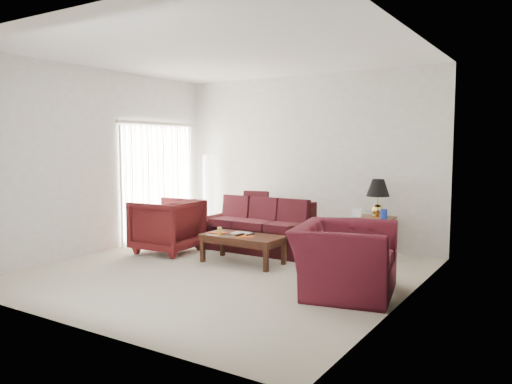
# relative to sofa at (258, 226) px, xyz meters

# --- Properties ---
(floor) EXTENTS (5.00, 5.00, 0.00)m
(floor) POSITION_rel_sofa_xyz_m (0.33, -1.43, -0.42)
(floor) COLOR beige
(floor) RESTS_ON ground
(blinds) EXTENTS (0.10, 2.00, 2.16)m
(blinds) POSITION_rel_sofa_xyz_m (-2.09, -0.13, 0.66)
(blinds) COLOR silver
(blinds) RESTS_ON ground
(sofa) EXTENTS (2.10, 1.06, 0.83)m
(sofa) POSITION_rel_sofa_xyz_m (0.00, 0.00, 0.00)
(sofa) COLOR black
(sofa) RESTS_ON ground
(throw_pillow) EXTENTS (0.50, 0.34, 0.47)m
(throw_pillow) POSITION_rel_sofa_xyz_m (-0.50, 0.70, 0.28)
(throw_pillow) COLOR black
(throw_pillow) RESTS_ON sofa
(end_table) EXTENTS (0.59, 0.59, 0.62)m
(end_table) POSITION_rel_sofa_xyz_m (1.77, 0.64, -0.10)
(end_table) COLOR #482918
(end_table) RESTS_ON ground
(table_lamp) EXTENTS (0.42, 0.42, 0.61)m
(table_lamp) POSITION_rel_sofa_xyz_m (1.81, 0.68, 0.51)
(table_lamp) COLOR gold
(table_lamp) RESTS_ON end_table
(clock) EXTENTS (0.15, 0.06, 0.14)m
(clock) POSITION_rel_sofa_xyz_m (1.53, 0.51, 0.28)
(clock) COLOR silver
(clock) RESTS_ON end_table
(blue_canister) EXTENTS (0.11, 0.11, 0.17)m
(blue_canister) POSITION_rel_sofa_xyz_m (1.99, 0.43, 0.29)
(blue_canister) COLOR #192EA4
(blue_canister) RESTS_ON end_table
(picture_frame) EXTENTS (0.19, 0.21, 0.06)m
(picture_frame) POSITION_rel_sofa_xyz_m (1.63, 0.79, 0.29)
(picture_frame) COLOR silver
(picture_frame) RESTS_ON end_table
(floor_lamp) EXTENTS (0.28, 0.28, 1.59)m
(floor_lamp) POSITION_rel_sofa_xyz_m (-1.62, 0.75, 0.38)
(floor_lamp) COLOR white
(floor_lamp) RESTS_ON ground
(armchair_left) EXTENTS (1.03, 1.01, 0.88)m
(armchair_left) POSITION_rel_sofa_xyz_m (-1.21, -0.89, 0.03)
(armchair_left) COLOR #481012
(armchair_left) RESTS_ON ground
(armchair_right) EXTENTS (1.34, 1.47, 0.82)m
(armchair_right) POSITION_rel_sofa_xyz_m (2.14, -1.49, -0.00)
(armchair_right) COLOR #410F19
(armchair_right) RESTS_ON ground
(coffee_table) EXTENTS (1.24, 0.65, 0.43)m
(coffee_table) POSITION_rel_sofa_xyz_m (0.28, -0.88, -0.20)
(coffee_table) COLOR black
(coffee_table) RESTS_ON ground
(magazine_red) EXTENTS (0.28, 0.23, 0.01)m
(magazine_red) POSITION_rel_sofa_xyz_m (-0.13, -0.94, 0.02)
(magazine_red) COLOR #C43B13
(magazine_red) RESTS_ON coffee_table
(magazine_white) EXTENTS (0.27, 0.21, 0.01)m
(magazine_white) POSITION_rel_sofa_xyz_m (0.18, -0.78, 0.02)
(magazine_white) COLOR white
(magazine_white) RESTS_ON coffee_table
(magazine_orange) EXTENTS (0.31, 0.31, 0.01)m
(magazine_orange) POSITION_rel_sofa_xyz_m (0.36, -0.97, 0.02)
(magazine_orange) COLOR orange
(magazine_orange) RESTS_ON coffee_table
(remote_a) EXTENTS (0.05, 0.18, 0.02)m
(remote_a) POSITION_rel_sofa_xyz_m (0.30, -0.99, 0.04)
(remote_a) COLOR black
(remote_a) RESTS_ON coffee_table
(remote_b) EXTENTS (0.07, 0.16, 0.02)m
(remote_b) POSITION_rel_sofa_xyz_m (0.42, -0.89, 0.04)
(remote_b) COLOR black
(remote_b) RESTS_ON coffee_table
(yellow_glass) EXTENTS (0.08, 0.08, 0.12)m
(yellow_glass) POSITION_rel_sofa_xyz_m (-0.02, -1.05, 0.07)
(yellow_glass) COLOR gold
(yellow_glass) RESTS_ON coffee_table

